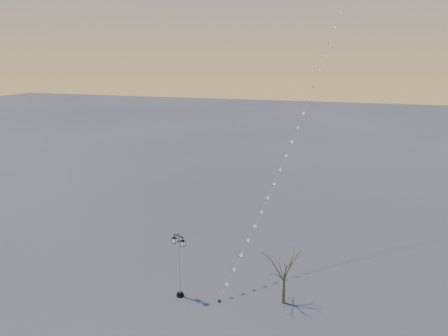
% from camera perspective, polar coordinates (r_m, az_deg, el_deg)
% --- Properties ---
extents(ground, '(300.00, 300.00, 0.00)m').
position_cam_1_polar(ground, '(31.33, -4.35, -18.01)').
color(ground, '#4A4A4A').
rests_on(ground, ground).
extents(street_lamp, '(1.21, 0.71, 4.94)m').
position_cam_1_polar(street_lamp, '(31.03, -6.10, -12.57)').
color(street_lamp, black).
rests_on(street_lamp, ground).
extents(bare_tree, '(2.41, 2.41, 3.99)m').
position_cam_1_polar(bare_tree, '(30.37, 8.23, -13.21)').
color(bare_tree, brown).
rests_on(bare_tree, ground).
extents(kite_train, '(10.25, 26.98, 37.72)m').
position_cam_1_polar(kite_train, '(38.65, 13.05, 17.04)').
color(kite_train, black).
rests_on(kite_train, ground).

